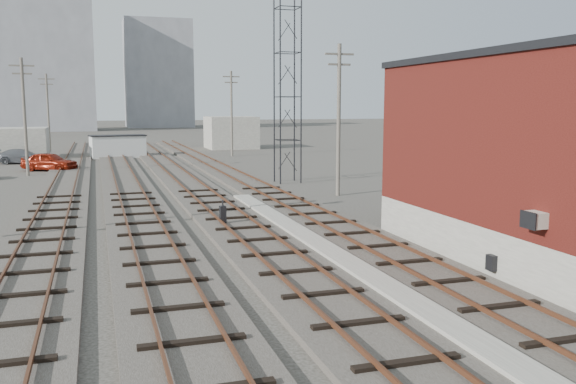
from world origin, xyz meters
name	(u,v)px	position (x,y,z in m)	size (l,w,h in m)	color
ground	(169,156)	(0.00, 60.00, 0.00)	(320.00, 320.00, 0.00)	#282621
track_right	(234,176)	(2.50, 39.00, 0.11)	(3.20, 90.00, 0.39)	#332D28
track_mid_right	(181,178)	(-1.50, 39.00, 0.11)	(3.20, 90.00, 0.39)	#332D28
track_mid_left	(125,180)	(-5.50, 39.00, 0.11)	(3.20, 90.00, 0.39)	#332D28
track_left	(66,182)	(-9.50, 39.00, 0.11)	(3.20, 90.00, 0.39)	#332D28
platform_curb	(330,254)	(0.50, 14.00, 0.13)	(0.90, 28.00, 0.26)	gray
brick_building	(535,156)	(7.50, 12.00, 3.63)	(6.54, 12.20, 7.22)	gray
lattice_tower	(287,75)	(5.50, 35.00, 7.50)	(1.60, 1.60, 15.00)	black
utility_pole_left_b	(24,113)	(-12.50, 45.00, 4.80)	(1.80, 0.24, 9.00)	#595147
utility_pole_left_c	(48,111)	(-12.50, 70.00, 4.80)	(1.80, 0.24, 9.00)	#595147
utility_pole_right_a	(339,116)	(6.50, 28.00, 4.80)	(1.80, 0.24, 9.00)	#595147
utility_pole_right_b	(232,111)	(6.50, 58.00, 4.80)	(1.80, 0.24, 9.00)	#595147
apartment_left	(40,59)	(-18.00, 135.00, 15.00)	(22.00, 14.00, 30.00)	gray
apartment_right	(158,74)	(8.00, 150.00, 13.00)	(16.00, 12.00, 26.00)	gray
shed_left	(5,144)	(-16.00, 60.00, 1.60)	(8.00, 5.00, 3.20)	gray
shed_right	(231,132)	(9.00, 70.00, 2.00)	(6.00, 6.00, 4.00)	gray
switch_stand	(223,215)	(-2.08, 20.49, 0.55)	(0.28, 0.28, 1.16)	black
site_trailer	(118,146)	(-5.21, 59.91, 1.19)	(5.91, 3.26, 2.36)	silver
car_red	(49,162)	(-11.13, 48.23, 0.78)	(1.84, 4.56, 1.56)	maroon
car_grey	(22,156)	(-13.99, 55.76, 0.68)	(1.91, 4.71, 1.37)	slate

